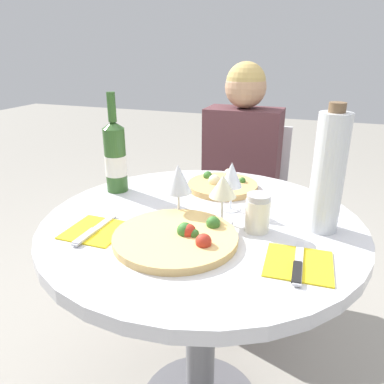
# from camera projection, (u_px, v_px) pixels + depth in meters

# --- Properties ---
(dining_table) EXTENTS (0.91, 0.91, 0.75)m
(dining_table) POSITION_uv_depth(u_px,v_px,m) (201.00, 264.00, 1.13)
(dining_table) COLOR slate
(dining_table) RESTS_ON ground_plane
(chair_behind_diner) EXTENTS (0.40, 0.40, 0.85)m
(chair_behind_diner) POSITION_uv_depth(u_px,v_px,m) (242.00, 214.00, 1.90)
(chair_behind_diner) COLOR silver
(chair_behind_diner) RESTS_ON ground_plane
(seated_diner) EXTENTS (0.34, 0.39, 1.15)m
(seated_diner) POSITION_uv_depth(u_px,v_px,m) (237.00, 205.00, 1.75)
(seated_diner) COLOR #512D33
(seated_diner) RESTS_ON ground_plane
(pizza_large) EXTENTS (0.32, 0.32, 0.05)m
(pizza_large) POSITION_uv_depth(u_px,v_px,m) (178.00, 237.00, 0.95)
(pizza_large) COLOR #DBB26B
(pizza_large) RESTS_ON dining_table
(pizza_small_far) EXTENTS (0.24, 0.24, 0.05)m
(pizza_small_far) POSITION_uv_depth(u_px,v_px,m) (222.00, 185.00, 1.31)
(pizza_small_far) COLOR tan
(pizza_small_far) RESTS_ON dining_table
(wine_bottle) EXTENTS (0.07, 0.07, 0.33)m
(wine_bottle) POSITION_uv_depth(u_px,v_px,m) (115.00, 157.00, 1.25)
(wine_bottle) COLOR #2D5623
(wine_bottle) RESTS_ON dining_table
(tall_carafe) EXTENTS (0.08, 0.08, 0.34)m
(tall_carafe) POSITION_uv_depth(u_px,v_px,m) (328.00, 173.00, 0.96)
(tall_carafe) COLOR silver
(tall_carafe) RESTS_ON dining_table
(sugar_shaker) EXTENTS (0.07, 0.07, 0.10)m
(sugar_shaker) POSITION_uv_depth(u_px,v_px,m) (258.00, 213.00, 0.99)
(sugar_shaker) COLOR silver
(sugar_shaker) RESTS_ON dining_table
(wine_glass_front_right) EXTENTS (0.08, 0.08, 0.14)m
(wine_glass_front_right) POSITION_uv_depth(u_px,v_px,m) (223.00, 187.00, 1.02)
(wine_glass_front_right) COLOR silver
(wine_glass_front_right) RESTS_ON dining_table
(wine_glass_back_right) EXTENTS (0.06, 0.06, 0.15)m
(wine_glass_back_right) POSITION_uv_depth(u_px,v_px,m) (232.00, 176.00, 1.10)
(wine_glass_back_right) COLOR silver
(wine_glass_back_right) RESTS_ON dining_table
(wine_glass_front_left) EXTENTS (0.08, 0.08, 0.16)m
(wine_glass_front_left) POSITION_uv_depth(u_px,v_px,m) (179.00, 179.00, 1.06)
(wine_glass_front_left) COLOR silver
(wine_glass_front_left) RESTS_ON dining_table
(place_setting_left) EXTENTS (0.15, 0.19, 0.01)m
(place_setting_left) POSITION_uv_depth(u_px,v_px,m) (95.00, 231.00, 1.00)
(place_setting_left) COLOR yellow
(place_setting_left) RESTS_ON dining_table
(place_setting_right) EXTENTS (0.16, 0.19, 0.01)m
(place_setting_right) POSITION_uv_depth(u_px,v_px,m) (298.00, 264.00, 0.85)
(place_setting_right) COLOR yellow
(place_setting_right) RESTS_ON dining_table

